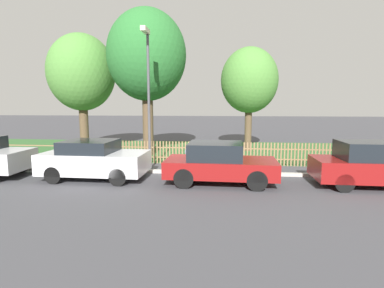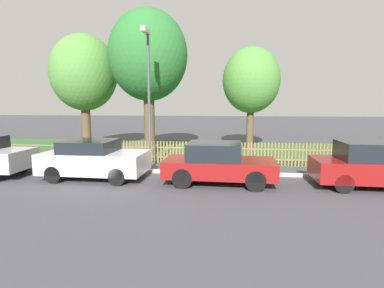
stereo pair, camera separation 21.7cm
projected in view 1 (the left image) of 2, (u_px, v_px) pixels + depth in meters
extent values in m
plane|color=#424247|center=(199.00, 174.00, 11.66)|extent=(120.00, 120.00, 0.00)
cube|color=#B2ADA3|center=(200.00, 172.00, 11.75)|extent=(42.07, 0.20, 0.12)
cube|color=#33602D|center=(208.00, 150.00, 17.78)|extent=(42.07, 8.40, 0.01)
cube|color=olive|center=(203.00, 158.00, 13.63)|extent=(42.07, 0.03, 0.05)
cube|color=olive|center=(203.00, 148.00, 13.57)|extent=(42.07, 0.03, 0.05)
cube|color=olive|center=(81.00, 151.00, 14.19)|extent=(0.06, 0.03, 1.03)
cube|color=olive|center=(84.00, 151.00, 14.18)|extent=(0.06, 0.03, 1.03)
cube|color=olive|center=(87.00, 151.00, 14.16)|extent=(0.06, 0.03, 1.03)
cube|color=olive|center=(90.00, 151.00, 14.15)|extent=(0.06, 0.03, 1.03)
cube|color=olive|center=(93.00, 151.00, 14.13)|extent=(0.06, 0.03, 1.03)
cube|color=olive|center=(96.00, 151.00, 14.12)|extent=(0.06, 0.03, 1.03)
cube|color=olive|center=(99.00, 151.00, 14.10)|extent=(0.06, 0.03, 1.03)
cube|color=olive|center=(102.00, 151.00, 14.08)|extent=(0.06, 0.03, 1.03)
cube|color=olive|center=(105.00, 151.00, 14.07)|extent=(0.06, 0.03, 1.03)
cube|color=olive|center=(108.00, 151.00, 14.05)|extent=(0.06, 0.03, 1.03)
cube|color=olive|center=(111.00, 151.00, 14.04)|extent=(0.06, 0.03, 1.03)
cube|color=olive|center=(114.00, 152.00, 14.02)|extent=(0.06, 0.03, 1.03)
cube|color=olive|center=(117.00, 152.00, 14.01)|extent=(0.06, 0.03, 1.03)
cube|color=olive|center=(120.00, 152.00, 13.99)|extent=(0.06, 0.03, 1.03)
cube|color=olive|center=(123.00, 152.00, 13.97)|extent=(0.06, 0.03, 1.03)
cube|color=olive|center=(126.00, 152.00, 13.96)|extent=(0.06, 0.03, 1.03)
cube|color=olive|center=(129.00, 152.00, 13.94)|extent=(0.06, 0.03, 1.03)
cube|color=olive|center=(132.00, 152.00, 13.93)|extent=(0.06, 0.03, 1.03)
cube|color=olive|center=(136.00, 152.00, 13.91)|extent=(0.06, 0.03, 1.03)
cube|color=olive|center=(139.00, 152.00, 13.90)|extent=(0.06, 0.03, 1.03)
cube|color=olive|center=(142.00, 152.00, 13.88)|extent=(0.06, 0.03, 1.03)
cube|color=olive|center=(145.00, 152.00, 13.87)|extent=(0.06, 0.03, 1.03)
cube|color=olive|center=(148.00, 152.00, 13.85)|extent=(0.06, 0.03, 1.03)
cube|color=olive|center=(151.00, 152.00, 13.83)|extent=(0.06, 0.03, 1.03)
cube|color=olive|center=(154.00, 152.00, 13.82)|extent=(0.06, 0.03, 1.03)
cube|color=olive|center=(157.00, 152.00, 13.80)|extent=(0.06, 0.03, 1.03)
cube|color=olive|center=(160.00, 152.00, 13.79)|extent=(0.06, 0.03, 1.03)
cube|color=olive|center=(163.00, 152.00, 13.77)|extent=(0.06, 0.03, 1.03)
cube|color=olive|center=(167.00, 152.00, 13.76)|extent=(0.06, 0.03, 1.03)
cube|color=olive|center=(170.00, 153.00, 13.74)|extent=(0.06, 0.03, 1.03)
cube|color=olive|center=(173.00, 153.00, 13.73)|extent=(0.06, 0.03, 1.03)
cube|color=olive|center=(176.00, 153.00, 13.71)|extent=(0.06, 0.03, 1.03)
cube|color=olive|center=(179.00, 153.00, 13.69)|extent=(0.06, 0.03, 1.03)
cube|color=olive|center=(182.00, 153.00, 13.68)|extent=(0.06, 0.03, 1.03)
cube|color=olive|center=(186.00, 153.00, 13.66)|extent=(0.06, 0.03, 1.03)
cube|color=olive|center=(189.00, 153.00, 13.65)|extent=(0.06, 0.03, 1.03)
cube|color=olive|center=(192.00, 153.00, 13.63)|extent=(0.06, 0.03, 1.03)
cube|color=olive|center=(195.00, 153.00, 13.62)|extent=(0.06, 0.03, 1.03)
cube|color=olive|center=(198.00, 153.00, 13.60)|extent=(0.06, 0.03, 1.03)
cube|color=olive|center=(202.00, 153.00, 13.58)|extent=(0.06, 0.03, 1.03)
cube|color=olive|center=(205.00, 153.00, 13.57)|extent=(0.06, 0.03, 1.03)
cube|color=olive|center=(208.00, 153.00, 13.55)|extent=(0.06, 0.03, 1.03)
cube|color=olive|center=(211.00, 153.00, 13.54)|extent=(0.06, 0.03, 1.03)
cube|color=olive|center=(214.00, 153.00, 13.52)|extent=(0.06, 0.03, 1.03)
cube|color=olive|center=(218.00, 153.00, 13.51)|extent=(0.06, 0.03, 1.03)
cube|color=olive|center=(221.00, 153.00, 13.49)|extent=(0.06, 0.03, 1.03)
cube|color=olive|center=(224.00, 153.00, 13.48)|extent=(0.06, 0.03, 1.03)
cube|color=olive|center=(228.00, 154.00, 13.46)|extent=(0.06, 0.03, 1.03)
cube|color=olive|center=(231.00, 154.00, 13.44)|extent=(0.06, 0.03, 1.03)
cube|color=olive|center=(234.00, 154.00, 13.43)|extent=(0.06, 0.03, 1.03)
cube|color=olive|center=(237.00, 154.00, 13.41)|extent=(0.06, 0.03, 1.03)
cube|color=olive|center=(241.00, 154.00, 13.40)|extent=(0.06, 0.03, 1.03)
cube|color=olive|center=(244.00, 154.00, 13.38)|extent=(0.06, 0.03, 1.03)
cube|color=olive|center=(247.00, 154.00, 13.37)|extent=(0.06, 0.03, 1.03)
cube|color=olive|center=(251.00, 154.00, 13.35)|extent=(0.06, 0.03, 1.03)
cube|color=olive|center=(254.00, 154.00, 13.34)|extent=(0.06, 0.03, 1.03)
cube|color=olive|center=(257.00, 154.00, 13.32)|extent=(0.06, 0.03, 1.03)
cube|color=olive|center=(261.00, 154.00, 13.30)|extent=(0.06, 0.03, 1.03)
cube|color=olive|center=(264.00, 154.00, 13.29)|extent=(0.06, 0.03, 1.03)
cube|color=olive|center=(267.00, 154.00, 13.27)|extent=(0.06, 0.03, 1.03)
cube|color=olive|center=(271.00, 154.00, 13.26)|extent=(0.06, 0.03, 1.03)
cube|color=olive|center=(274.00, 154.00, 13.24)|extent=(0.06, 0.03, 1.03)
cube|color=olive|center=(278.00, 154.00, 13.23)|extent=(0.06, 0.03, 1.03)
cube|color=olive|center=(281.00, 154.00, 13.21)|extent=(0.06, 0.03, 1.03)
cube|color=olive|center=(284.00, 154.00, 13.19)|extent=(0.06, 0.03, 1.03)
cube|color=olive|center=(288.00, 155.00, 13.18)|extent=(0.06, 0.03, 1.03)
cube|color=olive|center=(291.00, 155.00, 13.16)|extent=(0.06, 0.03, 1.03)
cube|color=olive|center=(295.00, 155.00, 13.15)|extent=(0.06, 0.03, 1.03)
cube|color=olive|center=(298.00, 155.00, 13.13)|extent=(0.06, 0.03, 1.03)
cube|color=olive|center=(302.00, 155.00, 13.12)|extent=(0.06, 0.03, 1.03)
cube|color=olive|center=(305.00, 155.00, 13.10)|extent=(0.06, 0.03, 1.03)
cube|color=olive|center=(309.00, 155.00, 13.09)|extent=(0.06, 0.03, 1.03)
cube|color=olive|center=(312.00, 155.00, 13.07)|extent=(0.06, 0.03, 1.03)
cube|color=olive|center=(316.00, 155.00, 13.05)|extent=(0.06, 0.03, 1.03)
cube|color=olive|center=(319.00, 155.00, 13.04)|extent=(0.06, 0.03, 1.03)
cube|color=olive|center=(323.00, 155.00, 13.02)|extent=(0.06, 0.03, 1.03)
cube|color=olive|center=(326.00, 155.00, 13.01)|extent=(0.06, 0.03, 1.03)
cube|color=olive|center=(330.00, 155.00, 12.99)|extent=(0.06, 0.03, 1.03)
cube|color=olive|center=(333.00, 155.00, 12.98)|extent=(0.06, 0.03, 1.03)
cube|color=olive|center=(337.00, 155.00, 12.96)|extent=(0.06, 0.03, 1.03)
cylinder|color=black|center=(21.00, 164.00, 12.00)|extent=(0.67, 0.16, 0.66)
cube|color=silver|center=(95.00, 162.00, 10.89)|extent=(3.73, 1.87, 0.73)
cube|color=black|center=(90.00, 146.00, 10.84)|extent=(1.80, 1.67, 0.43)
cylinder|color=black|center=(133.00, 167.00, 11.64)|extent=(0.60, 0.15, 0.60)
cylinder|color=black|center=(118.00, 177.00, 9.97)|extent=(0.60, 0.15, 0.60)
cylinder|color=black|center=(77.00, 165.00, 11.90)|extent=(0.60, 0.15, 0.60)
cylinder|color=black|center=(53.00, 175.00, 10.24)|extent=(0.60, 0.15, 0.60)
cube|color=maroon|center=(221.00, 167.00, 10.28)|extent=(3.79, 1.83, 0.57)
cube|color=black|center=(215.00, 151.00, 10.23)|extent=(1.83, 1.62, 0.57)
cylinder|color=black|center=(253.00, 170.00, 10.96)|extent=(0.66, 0.15, 0.66)
cylinder|color=black|center=(257.00, 181.00, 9.37)|extent=(0.66, 0.15, 0.66)
cylinder|color=black|center=(190.00, 168.00, 11.25)|extent=(0.66, 0.15, 0.66)
cylinder|color=black|center=(184.00, 179.00, 9.66)|extent=(0.66, 0.15, 0.66)
cube|color=maroon|center=(374.00, 169.00, 9.82)|extent=(3.83, 1.73, 0.67)
cube|color=black|center=(369.00, 150.00, 9.76)|extent=(1.85, 1.54, 0.58)
cylinder|color=black|center=(328.00, 172.00, 10.76)|extent=(0.59, 0.15, 0.59)
cylinder|color=black|center=(345.00, 183.00, 9.24)|extent=(0.59, 0.15, 0.59)
cylinder|color=black|center=(222.00, 163.00, 12.45)|extent=(0.61, 0.12, 0.61)
cylinder|color=black|center=(190.00, 162.00, 12.63)|extent=(0.61, 0.12, 0.61)
ellipsoid|color=gray|center=(206.00, 153.00, 12.49)|extent=(1.81, 0.72, 0.96)
ellipsoid|color=gray|center=(216.00, 147.00, 12.40)|extent=(0.44, 0.84, 0.44)
cylinder|color=brown|center=(84.00, 123.00, 17.37)|extent=(0.50, 0.50, 3.33)
ellipsoid|color=#4C8438|center=(82.00, 72.00, 16.99)|extent=(3.76, 3.76, 4.33)
cylinder|color=brown|center=(148.00, 118.00, 15.93)|extent=(0.56, 0.56, 3.95)
ellipsoid|color=#286B2D|center=(147.00, 55.00, 15.50)|extent=(4.09, 4.09, 4.71)
cylinder|color=brown|center=(248.00, 125.00, 17.47)|extent=(0.40, 0.40, 3.06)
ellipsoid|color=#4C8438|center=(249.00, 80.00, 17.13)|extent=(3.25, 3.25, 3.74)
cylinder|color=#47474C|center=(149.00, 104.00, 12.36)|extent=(0.11, 0.11, 5.48)
cube|color=beige|center=(145.00, 30.00, 11.64)|extent=(0.20, 0.76, 0.18)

